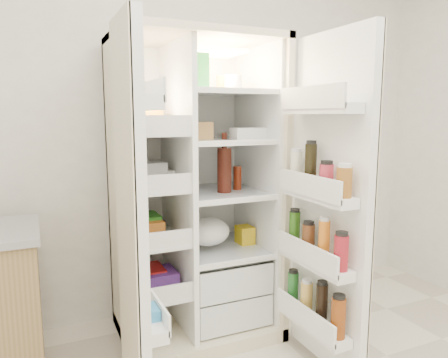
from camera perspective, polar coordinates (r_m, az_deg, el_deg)
name	(u,v)px	position (r m, az deg, el deg)	size (l,w,h in m)	color
wall_back	(173,115)	(2.89, -6.88, 8.55)	(4.00, 0.02, 2.70)	white
refrigerator	(195,214)	(2.64, -3.93, -4.73)	(0.94, 0.70, 1.80)	beige
freezer_door	(132,221)	(1.90, -12.24, -5.56)	(0.15, 0.40, 1.72)	white
fridge_door	(327,211)	(2.24, 13.72, -4.14)	(0.17, 0.58, 1.72)	white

